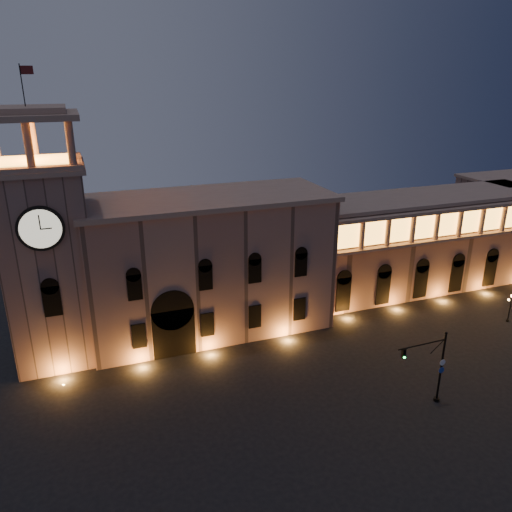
# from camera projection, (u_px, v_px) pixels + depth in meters

# --- Properties ---
(ground) EXTENTS (160.00, 160.00, 0.00)m
(ground) POSITION_uv_depth(u_px,v_px,m) (292.00, 424.00, 47.53)
(ground) COLOR black
(ground) RESTS_ON ground
(government_building) EXTENTS (30.80, 12.80, 17.60)m
(government_building) POSITION_uv_depth(u_px,v_px,m) (209.00, 264.00, 63.19)
(government_building) COLOR #8F695D
(government_building) RESTS_ON ground
(clock_tower) EXTENTS (9.80, 9.80, 32.40)m
(clock_tower) POSITION_uv_depth(u_px,v_px,m) (48.00, 256.00, 55.13)
(clock_tower) COLOR #8F695D
(clock_tower) RESTS_ON ground
(colonnade_wing) EXTENTS (40.60, 11.50, 14.50)m
(colonnade_wing) POSITION_uv_depth(u_px,v_px,m) (421.00, 241.00, 76.42)
(colonnade_wing) COLOR #8A6358
(colonnade_wing) RESTS_ON ground
(traffic_light) EXTENTS (5.81, 0.64, 7.96)m
(traffic_light) POSITION_uv_depth(u_px,v_px,m) (434.00, 367.00, 49.21)
(traffic_light) COLOR black
(traffic_light) RESTS_ON ground
(street_lamp_near) EXTENTS (1.38, 0.41, 3.99)m
(street_lamp_near) POSITION_uv_depth(u_px,v_px,m) (510.00, 306.00, 66.49)
(street_lamp_near) COLOR black
(street_lamp_near) RESTS_ON ground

